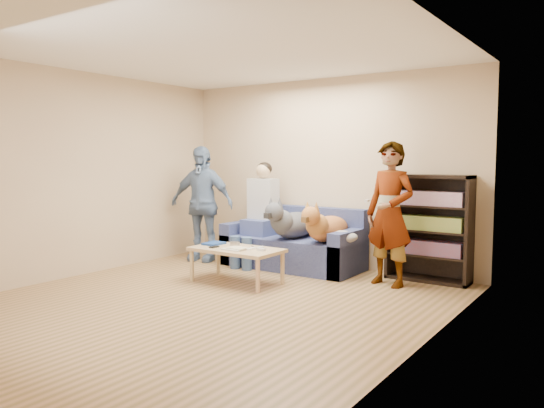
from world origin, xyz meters
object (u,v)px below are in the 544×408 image
Objects in this scene: notebook_blue at (214,243)px; bookshelf at (429,226)px; sofa at (294,247)px; camera_silver at (235,244)px; person_standing_right at (390,214)px; dog_tan at (325,227)px; coffee_table at (236,252)px; person_seated at (259,210)px; person_standing_left at (202,204)px; dog_gray at (291,223)px.

notebook_blue is 0.20× the size of bookshelf.
camera_silver is at bearing -100.67° from sofa.
person_standing_right reaches higher than dog_tan.
notebook_blue is 0.24× the size of coffee_table.
person_seated is 1.20m from coffee_table.
notebook_blue is 1.43m from dog_tan.
bookshelf is (1.21, 0.42, 0.06)m from dog_tan.
person_seated reaches higher than sofa.
dog_tan is (1.09, -0.06, -0.15)m from person_seated.
coffee_table is at bearing -7.13° from notebook_blue.
camera_silver is at bearing -132.43° from dog_tan.
coffee_table is (0.40, -0.05, -0.06)m from notebook_blue.
person_standing_right reaches higher than sofa.
dog_tan is (1.96, 0.17, -0.22)m from person_standing_left.
person_standing_left is 1.45m from dog_gray.
sofa is at bearing -172.60° from bookshelf.
person_standing_right is at bearing -9.84° from sofa.
notebook_blue is 2.36× the size of camera_silver.
sofa is 1.53× the size of dog_gray.
dog_tan is at bearing -171.15° from person_standing_right.
coffee_table is (-1.57, -0.92, -0.48)m from person_standing_right.
notebook_blue is at bearing -54.62° from person_standing_left.
person_seated is (-0.50, -0.13, 0.49)m from sofa.
person_standing_right is at bearing 23.73° from notebook_blue.
person_standing_right is at bearing -3.24° from dog_gray.
dog_gray reaches higher than coffee_table.
dog_tan is at bearing -8.95° from person_standing_left.
person_standing_right is at bearing -4.31° from dog_tan.
person_seated is 0.58m from dog_gray.
dog_gray is 1.08× the size of dog_tan.
bookshelf is at bearing 19.35° from dog_tan.
coffee_table is at bearing -46.22° from person_standing_left.
dog_tan is at bearing -160.65° from bookshelf.
sofa is 1.46× the size of bookshelf.
sofa is at bearing 66.94° from notebook_blue.
person_standing_right is 2.00m from person_seated.
coffee_table is (0.42, -1.05, -0.40)m from person_seated.
coffee_table is at bearing -68.11° from person_seated.
notebook_blue is at bearing -113.06° from sofa.
bookshelf reaches higher than notebook_blue.
person_standing_right is 0.89× the size of sofa.
person_standing_left reaches higher than coffee_table.
dog_gray is (0.56, -0.05, -0.14)m from person_seated.
person_standing_left is at bearing -164.61° from person_seated.
coffee_table is at bearing -98.00° from dog_gray.
bookshelf is at bearing 7.40° from sofa.
sofa is (0.20, 1.05, -0.16)m from camera_silver.
person_standing_left is at bearing 147.82° from coffee_table.
person_seated is at bearing -165.78° from sofa.
dog_tan is (0.79, 0.86, 0.18)m from camera_silver.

